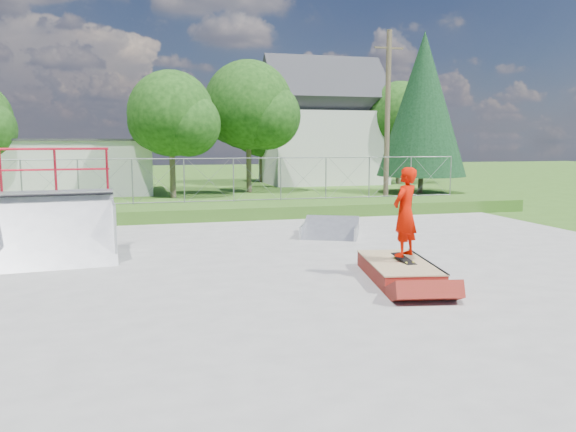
% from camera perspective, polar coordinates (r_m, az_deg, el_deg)
% --- Properties ---
extents(ground, '(120.00, 120.00, 0.00)m').
position_cam_1_polar(ground, '(13.20, 2.10, -5.39)').
color(ground, '#36601B').
rests_on(ground, ground).
extents(concrete_pad, '(20.00, 16.00, 0.04)m').
position_cam_1_polar(concrete_pad, '(13.19, 2.10, -5.30)').
color(concrete_pad, gray).
rests_on(concrete_pad, ground).
extents(grass_berm, '(24.00, 3.00, 0.50)m').
position_cam_1_polar(grass_berm, '(22.28, -5.10, 0.56)').
color(grass_berm, '#36601B').
rests_on(grass_berm, ground).
extents(grind_box, '(1.74, 2.83, 0.39)m').
position_cam_1_polar(grind_box, '(12.41, 11.14, -5.42)').
color(grind_box, maroon).
rests_on(grind_box, concrete_pad).
extents(quarter_pipe, '(2.96, 2.57, 2.79)m').
position_cam_1_polar(quarter_pipe, '(14.82, -22.63, 0.94)').
color(quarter_pipe, '#B0B3B9').
rests_on(quarter_pipe, concrete_pad).
extents(flat_bank_ramp, '(2.32, 2.37, 0.52)m').
position_cam_1_polar(flat_bank_ramp, '(17.49, 4.30, -1.32)').
color(flat_bank_ramp, '#B0B3B9').
rests_on(flat_bank_ramp, concrete_pad).
extents(skateboard, '(0.24, 0.80, 0.13)m').
position_cam_1_polar(skateboard, '(12.40, 11.68, -4.32)').
color(skateboard, black).
rests_on(skateboard, grind_box).
extents(skater, '(0.83, 0.77, 1.91)m').
position_cam_1_polar(skater, '(12.24, 11.80, 0.06)').
color(skater, red).
rests_on(skater, grind_box).
extents(chain_link_fence, '(20.00, 0.06, 1.80)m').
position_cam_1_polar(chain_link_fence, '(23.15, -5.56, 3.68)').
color(chain_link_fence, gray).
rests_on(chain_link_fence, grass_berm).
extents(utility_building_flat, '(10.00, 6.00, 3.00)m').
position_cam_1_polar(utility_building_flat, '(34.57, -22.06, 4.61)').
color(utility_building_flat, silver).
rests_on(utility_building_flat, ground).
extents(gable_house, '(8.40, 6.08, 8.94)m').
position_cam_1_polar(gable_house, '(40.38, 3.50, 8.81)').
color(gable_house, silver).
rests_on(gable_house, ground).
extents(utility_pole, '(0.24, 0.24, 8.00)m').
position_cam_1_polar(utility_pole, '(26.81, 10.06, 9.69)').
color(utility_pole, brown).
rests_on(utility_pole, ground).
extents(tree_left_near, '(4.76, 4.48, 6.65)m').
position_cam_1_polar(tree_left_near, '(30.22, -11.29, 9.86)').
color(tree_left_near, brown).
rests_on(tree_left_near, ground).
extents(tree_center, '(5.44, 5.12, 7.60)m').
position_cam_1_polar(tree_center, '(32.82, -3.49, 10.86)').
color(tree_center, brown).
rests_on(tree_center, ground).
extents(tree_right_far, '(5.10, 4.80, 7.12)m').
position_cam_1_polar(tree_right_far, '(40.41, 11.72, 9.67)').
color(tree_right_far, brown).
rests_on(tree_right_far, ground).
extents(tree_back_mid, '(4.08, 3.84, 5.70)m').
position_cam_1_polar(tree_back_mid, '(41.15, -2.40, 8.51)').
color(tree_back_mid, brown).
rests_on(tree_back_mid, ground).
extents(conifer_tree, '(5.04, 5.04, 9.10)m').
position_cam_1_polar(conifer_tree, '(33.34, 13.55, 10.96)').
color(conifer_tree, brown).
rests_on(conifer_tree, ground).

